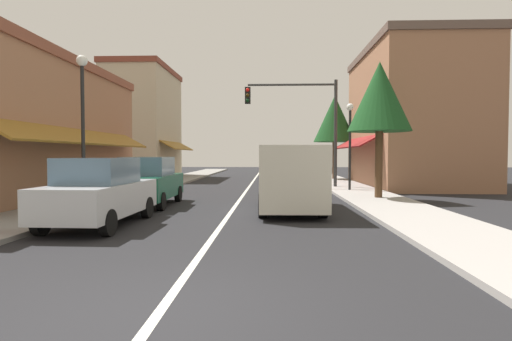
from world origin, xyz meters
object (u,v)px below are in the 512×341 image
Objects in this scene: tree_right_near at (380,97)px; tree_right_far at (335,119)px; parked_car_second_left at (149,182)px; traffic_signal_mast_arm at (305,115)px; street_lamp_left_near at (83,107)px; street_lamp_right_mid at (350,132)px; parked_car_nearest_left at (100,192)px; van_in_lane at (289,176)px.

tree_right_far reaches higher than tree_right_near.
tree_right_near reaches higher than parked_car_second_left.
traffic_signal_mast_arm is 1.06× the size of tree_right_near.
street_lamp_right_mid is (10.10, 7.11, -0.42)m from street_lamp_left_near.
tree_right_near is (2.55, -5.74, 0.12)m from traffic_signal_mast_arm.
parked_car_nearest_left is 0.74× the size of tree_right_near.
parked_car_second_left is 9.65m from tree_right_near.
parked_car_nearest_left is 0.81× the size of street_lamp_left_near.
tree_right_far reaches higher than van_in_lane.
tree_right_near is (0.48, -3.64, 1.17)m from street_lamp_right_mid.
traffic_signal_mast_arm is 6.28m from tree_right_near.
tree_right_near is (10.58, 3.47, 0.75)m from street_lamp_left_near.
parked_car_nearest_left is 0.79× the size of van_in_lane.
tree_right_near is at bearing 18.16° from street_lamp_left_near.
traffic_signal_mast_arm is at bearing 134.63° from street_lamp_right_mid.
traffic_signal_mast_arm is 12.24m from street_lamp_left_near.
street_lamp_left_near is (-1.77, 2.91, 2.54)m from parked_car_nearest_left.
van_in_lane is at bearing -139.34° from tree_right_near.
parked_car_nearest_left is at bearing -114.72° from tree_right_far.
tree_right_far is (3.98, 16.46, 3.31)m from van_in_lane.
street_lamp_right_mid is at bearing -45.37° from traffic_signal_mast_arm.
street_lamp_right_mid is at bearing 51.55° from parked_car_nearest_left.
street_lamp_right_mid is 9.72m from tree_right_far.
traffic_signal_mast_arm is 1.16× the size of street_lamp_left_near.
tree_right_far is (9.04, 15.34, 3.58)m from parked_car_second_left.
parked_car_nearest_left is 4.25m from street_lamp_left_near.
tree_right_near is at bearing 12.34° from parked_car_second_left.
street_lamp_right_mid is 0.78× the size of tree_right_near.
traffic_signal_mast_arm is at bearing 81.07° from van_in_lane.
traffic_signal_mast_arm is at bearing -110.30° from tree_right_far.
tree_right_far is (2.77, 7.49, 0.41)m from traffic_signal_mast_arm.
parked_car_nearest_left and parked_car_second_left have the same top height.
tree_right_far is (0.22, 13.23, 0.29)m from tree_right_near.
parked_car_second_left is 0.74× the size of tree_right_near.
tree_right_near is 0.91× the size of tree_right_far.
van_in_lane is 7.84m from street_lamp_right_mid.
parked_car_nearest_left is at bearing -129.73° from street_lamp_right_mid.
parked_car_nearest_left is 0.70× the size of traffic_signal_mast_arm.
van_in_lane is 1.19× the size of street_lamp_right_mid.
parked_car_nearest_left is 1.00× the size of parked_car_second_left.
parked_car_second_left is at bearing 37.66° from street_lamp_left_near.
tree_right_near is 13.23m from tree_right_far.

